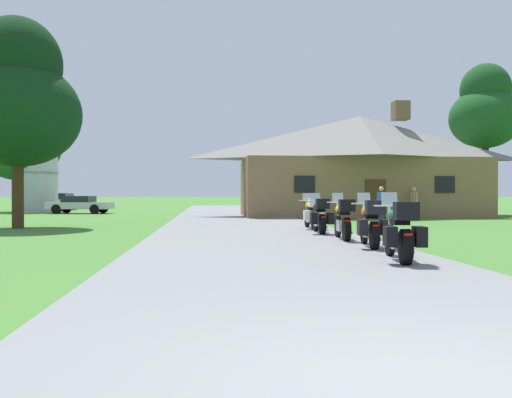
{
  "coord_description": "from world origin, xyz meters",
  "views": [
    {
      "loc": [
        -1.43,
        -3.37,
        1.31
      ],
      "look_at": [
        0.68,
        20.62,
        1.11
      ],
      "focal_mm": 38.51,
      "sensor_mm": 36.0,
      "label": 1
    }
  ],
  "objects_px": {
    "motorcycle_yellow_farthest_in_row": "(312,214)",
    "metal_silo_distant": "(35,168)",
    "tree_left_far": "(19,136)",
    "parked_silver_sedan_far_left": "(80,204)",
    "parked_white_suv_far_left": "(60,201)",
    "motorcycle_black_fourth_in_row": "(320,216)",
    "bystander_tan_shirt_near_lodge": "(414,201)",
    "motorcycle_green_nearest_to_camera": "(400,232)",
    "motorcycle_orange_second_in_row": "(371,224)",
    "tree_right_of_lodge": "(485,110)",
    "tree_left_near": "(17,99)",
    "bystander_blue_shirt_beside_signpost": "(381,203)",
    "motorcycle_yellow_third_in_row": "(343,219)"
  },
  "relations": [
    {
      "from": "tree_left_far",
      "to": "tree_left_near",
      "type": "relative_size",
      "value": 1.18
    },
    {
      "from": "motorcycle_yellow_third_in_row",
      "to": "parked_white_suv_far_left",
      "type": "distance_m",
      "value": 35.61
    },
    {
      "from": "tree_left_near",
      "to": "parked_silver_sedan_far_left",
      "type": "distance_m",
      "value": 17.02
    },
    {
      "from": "parked_white_suv_far_left",
      "to": "motorcycle_orange_second_in_row",
      "type": "bearing_deg",
      "value": -66.32
    },
    {
      "from": "motorcycle_black_fourth_in_row",
      "to": "parked_silver_sedan_far_left",
      "type": "xyz_separation_m",
      "value": [
        -12.29,
        20.92,
        0.03
      ]
    },
    {
      "from": "motorcycle_orange_second_in_row",
      "to": "tree_left_near",
      "type": "height_order",
      "value": "tree_left_near"
    },
    {
      "from": "motorcycle_orange_second_in_row",
      "to": "tree_right_of_lodge",
      "type": "height_order",
      "value": "tree_right_of_lodge"
    },
    {
      "from": "motorcycle_black_fourth_in_row",
      "to": "parked_white_suv_far_left",
      "type": "relative_size",
      "value": 0.45
    },
    {
      "from": "bystander_blue_shirt_beside_signpost",
      "to": "tree_left_far",
      "type": "xyz_separation_m",
      "value": [
        -21.72,
        18.5,
        4.71
      ]
    },
    {
      "from": "motorcycle_yellow_farthest_in_row",
      "to": "metal_silo_distant",
      "type": "height_order",
      "value": "metal_silo_distant"
    },
    {
      "from": "motorcycle_yellow_farthest_in_row",
      "to": "parked_silver_sedan_far_left",
      "type": "height_order",
      "value": "motorcycle_yellow_farthest_in_row"
    },
    {
      "from": "motorcycle_yellow_third_in_row",
      "to": "motorcycle_green_nearest_to_camera",
      "type": "bearing_deg",
      "value": -87.38
    },
    {
      "from": "parked_white_suv_far_left",
      "to": "bystander_tan_shirt_near_lodge",
      "type": "bearing_deg",
      "value": -40.64
    },
    {
      "from": "bystander_blue_shirt_beside_signpost",
      "to": "parked_silver_sedan_far_left",
      "type": "xyz_separation_m",
      "value": [
        -16.4,
        14.44,
        -0.29
      ]
    },
    {
      "from": "parked_white_suv_far_left",
      "to": "metal_silo_distant",
      "type": "bearing_deg",
      "value": -97.79
    },
    {
      "from": "motorcycle_green_nearest_to_camera",
      "to": "motorcycle_yellow_farthest_in_row",
      "type": "xyz_separation_m",
      "value": [
        0.21,
        9.77,
        0.0
      ]
    },
    {
      "from": "motorcycle_yellow_farthest_in_row",
      "to": "tree_left_near",
      "type": "bearing_deg",
      "value": 169.14
    },
    {
      "from": "bystander_tan_shirt_near_lodge",
      "to": "bystander_blue_shirt_beside_signpost",
      "type": "relative_size",
      "value": 1.01
    },
    {
      "from": "bystander_tan_shirt_near_lodge",
      "to": "parked_silver_sedan_far_left",
      "type": "distance_m",
      "value": 22.04
    },
    {
      "from": "bystander_blue_shirt_beside_signpost",
      "to": "tree_left_near",
      "type": "bearing_deg",
      "value": 76.76
    },
    {
      "from": "metal_silo_distant",
      "to": "parked_white_suv_far_left",
      "type": "xyz_separation_m",
      "value": [
        0.52,
        4.79,
        -2.52
      ]
    },
    {
      "from": "motorcycle_yellow_farthest_in_row",
      "to": "tree_left_near",
      "type": "distance_m",
      "value": 12.11
    },
    {
      "from": "metal_silo_distant",
      "to": "parked_white_suv_far_left",
      "type": "distance_m",
      "value": 5.44
    },
    {
      "from": "motorcycle_black_fourth_in_row",
      "to": "bystander_blue_shirt_beside_signpost",
      "type": "bearing_deg",
      "value": 60.57
    },
    {
      "from": "motorcycle_yellow_farthest_in_row",
      "to": "parked_white_suv_far_left",
      "type": "xyz_separation_m",
      "value": [
        -16.0,
        27.02,
        0.17
      ]
    },
    {
      "from": "motorcycle_orange_second_in_row",
      "to": "parked_silver_sedan_far_left",
      "type": "distance_m",
      "value": 28.52
    },
    {
      "from": "motorcycle_green_nearest_to_camera",
      "to": "tree_right_of_lodge",
      "type": "height_order",
      "value": "tree_right_of_lodge"
    },
    {
      "from": "motorcycle_orange_second_in_row",
      "to": "motorcycle_yellow_third_in_row",
      "type": "height_order",
      "value": "same"
    },
    {
      "from": "motorcycle_yellow_third_in_row",
      "to": "bystander_tan_shirt_near_lodge",
      "type": "xyz_separation_m",
      "value": [
        7.09,
        13.12,
        0.33
      ]
    },
    {
      "from": "tree_left_far",
      "to": "parked_silver_sedan_far_left",
      "type": "height_order",
      "value": "tree_left_far"
    },
    {
      "from": "bystander_blue_shirt_beside_signpost",
      "to": "tree_right_of_lodge",
      "type": "bearing_deg",
      "value": -66.41
    },
    {
      "from": "tree_left_far",
      "to": "motorcycle_yellow_farthest_in_row",
      "type": "bearing_deg",
      "value": -51.82
    },
    {
      "from": "parked_white_suv_far_left",
      "to": "motorcycle_black_fourth_in_row",
      "type": "bearing_deg",
      "value": -63.25
    },
    {
      "from": "motorcycle_orange_second_in_row",
      "to": "parked_silver_sedan_far_left",
      "type": "bearing_deg",
      "value": 123.19
    },
    {
      "from": "bystander_blue_shirt_beside_signpost",
      "to": "tree_left_near",
      "type": "distance_m",
      "value": 15.67
    },
    {
      "from": "bystander_blue_shirt_beside_signpost",
      "to": "tree_left_far",
      "type": "relative_size",
      "value": 0.17
    },
    {
      "from": "tree_left_near",
      "to": "bystander_tan_shirt_near_lodge",
      "type": "bearing_deg",
      "value": 18.73
    },
    {
      "from": "motorcycle_yellow_farthest_in_row",
      "to": "motorcycle_black_fourth_in_row",
      "type": "bearing_deg",
      "value": -94.37
    },
    {
      "from": "parked_silver_sedan_far_left",
      "to": "parked_white_suv_far_left",
      "type": "bearing_deg",
      "value": 30.9
    },
    {
      "from": "bystander_tan_shirt_near_lodge",
      "to": "tree_left_far",
      "type": "relative_size",
      "value": 0.18
    },
    {
      "from": "parked_silver_sedan_far_left",
      "to": "tree_right_of_lodge",
      "type": "bearing_deg",
      "value": -92.05
    },
    {
      "from": "metal_silo_distant",
      "to": "parked_silver_sedan_far_left",
      "type": "height_order",
      "value": "metal_silo_distant"
    },
    {
      "from": "bystander_tan_shirt_near_lodge",
      "to": "tree_left_near",
      "type": "height_order",
      "value": "tree_left_near"
    },
    {
      "from": "motorcycle_yellow_third_in_row",
      "to": "parked_silver_sedan_far_left",
      "type": "xyz_separation_m",
      "value": [
        -12.42,
        23.37,
        0.02
      ]
    },
    {
      "from": "motorcycle_yellow_farthest_in_row",
      "to": "tree_right_of_lodge",
      "type": "bearing_deg",
      "value": 45.07
    },
    {
      "from": "motorcycle_green_nearest_to_camera",
      "to": "parked_silver_sedan_far_left",
      "type": "distance_m",
      "value": 30.87
    },
    {
      "from": "motorcycle_green_nearest_to_camera",
      "to": "motorcycle_orange_second_in_row",
      "type": "xyz_separation_m",
      "value": [
        0.26,
        2.71,
        0.0
      ]
    },
    {
      "from": "motorcycle_orange_second_in_row",
      "to": "motorcycle_black_fourth_in_row",
      "type": "xyz_separation_m",
      "value": [
        -0.24,
        4.7,
        0.0
      ]
    },
    {
      "from": "tree_right_of_lodge",
      "to": "parked_silver_sedan_far_left",
      "type": "xyz_separation_m",
      "value": [
        -26.29,
        4.79,
        -6.02
      ]
    },
    {
      "from": "parked_white_suv_far_left",
      "to": "parked_silver_sedan_far_left",
      "type": "relative_size",
      "value": 1.05
    }
  ]
}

